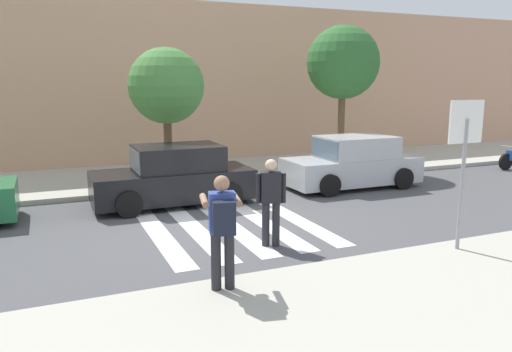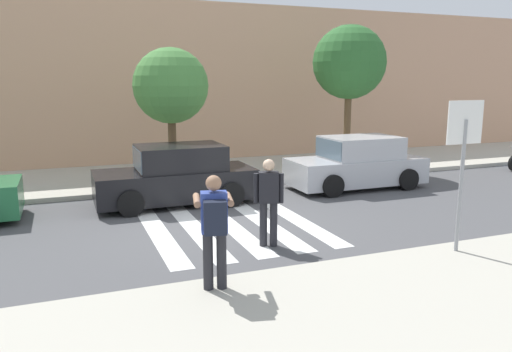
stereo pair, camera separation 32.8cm
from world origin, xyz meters
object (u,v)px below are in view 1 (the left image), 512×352
object	(u,v)px
pedestrian_crossing	(271,198)
parked_car_black	(174,177)
parked_car_silver	(352,163)
street_tree_center	(166,86)
street_tree_east	(343,63)
stop_sign	(465,142)
photographer_with_backpack	(222,223)

from	to	relation	value
pedestrian_crossing	parked_car_black	world-z (taller)	pedestrian_crossing
pedestrian_crossing	parked_car_silver	bearing A→B (deg)	41.38
street_tree_center	street_tree_east	bearing A→B (deg)	4.25
parked_car_silver	street_tree_east	world-z (taller)	street_tree_east
parked_car_silver	street_tree_center	bearing A→B (deg)	158.32
stop_sign	photographer_with_backpack	bearing A→B (deg)	-179.27
pedestrian_crossing	street_tree_east	distance (m)	9.17
pedestrian_crossing	street_tree_east	size ratio (longest dim) A/B	0.35
photographer_with_backpack	parked_car_black	size ratio (longest dim) A/B	0.42
parked_car_black	parked_car_silver	world-z (taller)	same
photographer_with_backpack	pedestrian_crossing	bearing A→B (deg)	49.09
stop_sign	parked_car_black	distance (m)	7.18
parked_car_black	street_tree_center	bearing A→B (deg)	80.56
photographer_with_backpack	pedestrian_crossing	distance (m)	2.54
parked_car_silver	street_tree_east	distance (m)	4.14
stop_sign	parked_car_black	size ratio (longest dim) A/B	0.66
pedestrian_crossing	parked_car_black	size ratio (longest dim) A/B	0.42
stop_sign	pedestrian_crossing	bearing A→B (deg)	147.62
street_tree_center	stop_sign	bearing A→B (deg)	-66.22
pedestrian_crossing	stop_sign	bearing A→B (deg)	-32.38
parked_car_silver	street_tree_east	bearing A→B (deg)	65.08
parked_car_black	street_tree_center	distance (m)	3.10
photographer_with_backpack	stop_sign	bearing A→B (deg)	0.73
stop_sign	street_tree_east	distance (m)	9.03
stop_sign	parked_car_silver	xyz separation A→B (m)	(1.65, 5.90, -1.40)
parked_car_black	street_tree_center	world-z (taller)	street_tree_center
street_tree_center	pedestrian_crossing	bearing A→B (deg)	-84.65
parked_car_silver	street_tree_east	xyz separation A→B (m)	(1.17, 2.52, 3.07)
pedestrian_crossing	parked_car_silver	xyz separation A→B (m)	(4.58, 4.04, -0.25)
pedestrian_crossing	street_tree_center	distance (m)	6.45
stop_sign	parked_car_silver	size ratio (longest dim) A/B	0.66
pedestrian_crossing	parked_car_black	xyz separation A→B (m)	(-0.91, 4.04, -0.25)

